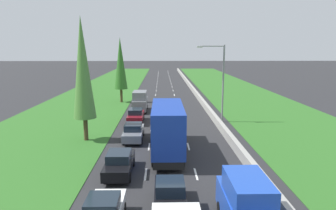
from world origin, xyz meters
TOP-DOWN VIEW (x-y plane):
  - ground_plane at (0.00, 60.00)m, footprint 300.00×300.00m
  - grass_verge_left at (-12.65, 60.00)m, footprint 14.00×140.00m
  - grass_verge_right at (14.35, 60.00)m, footprint 14.00×140.00m
  - median_barrier at (5.70, 60.00)m, footprint 0.44×120.00m
  - lane_markings at (0.00, 60.00)m, footprint 3.64×116.00m
  - blue_van_right_lane at (3.32, 14.29)m, footprint 1.96×4.90m
  - black_sedan_left_lane at (-3.56, 21.13)m, footprint 1.82×4.50m
  - grey_sedan_left_lane at (-3.30, 28.96)m, footprint 1.82×4.50m
  - black_hatchback_centre_lane at (-0.18, 16.46)m, footprint 1.74×3.90m
  - maroon_sedan_left_lane at (-3.67, 35.99)m, footprint 1.82×4.50m
  - blue_box_truck_centre_lane at (-0.15, 25.44)m, footprint 2.46×9.40m
  - grey_van_left_lane at (-3.61, 42.34)m, footprint 1.96×4.90m
  - poplar_tree_second at (-7.79, 29.02)m, footprint 2.09×2.09m
  - poplar_tree_third at (-7.11, 49.51)m, footprint 2.06×2.06m
  - street_light_mast at (6.17, 35.98)m, footprint 3.20×0.28m

SIDE VIEW (x-z plane):
  - ground_plane at x=0.00m, z-range 0.00..0.00m
  - lane_markings at x=0.00m, z-range 0.00..0.01m
  - grass_verge_left at x=-12.65m, z-range 0.00..0.04m
  - grass_verge_right at x=14.35m, z-range 0.00..0.04m
  - median_barrier at x=5.70m, z-range 0.00..0.85m
  - black_sedan_left_lane at x=-3.56m, z-range -0.01..1.63m
  - grey_sedan_left_lane at x=-3.30m, z-range -0.01..1.63m
  - maroon_sedan_left_lane at x=-3.67m, z-range -0.01..1.63m
  - black_hatchback_centre_lane at x=-0.18m, z-range -0.02..1.70m
  - blue_van_right_lane at x=3.32m, z-range -0.01..2.81m
  - grey_van_left_lane at x=-3.61m, z-range -0.01..2.81m
  - blue_box_truck_centre_lane at x=-0.15m, z-range 0.09..4.27m
  - street_light_mast at x=6.17m, z-range 0.73..9.73m
  - poplar_tree_third at x=-7.11m, z-range 1.05..11.37m
  - poplar_tree_second at x=-7.79m, z-range 1.05..12.58m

